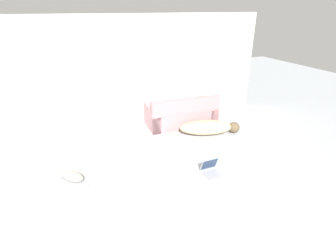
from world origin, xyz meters
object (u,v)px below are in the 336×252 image
couch (181,114)px  laptop_open (211,168)px  cat (72,176)px  dog (208,127)px

couch → laptop_open: bearing=82.5°
cat → dog: bearing=-120.5°
couch → dog: size_ratio=1.05×
cat → laptop_open: 2.32m
dog → cat: 3.03m
dog → cat: bearing=-149.6°
couch → laptop_open: couch is taller
cat → couch: bearing=-105.7°
laptop_open → cat: bearing=162.4°
couch → cat: couch is taller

